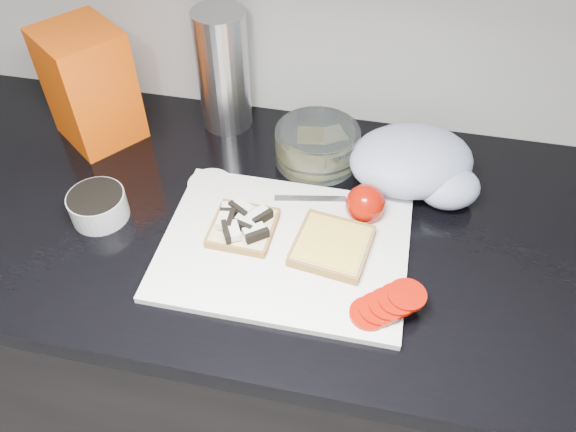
% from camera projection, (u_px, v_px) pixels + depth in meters
% --- Properties ---
extents(base_cabinet, '(3.50, 0.60, 0.86)m').
position_uv_depth(base_cabinet, '(268.00, 349.00, 1.33)').
color(base_cabinet, black).
rests_on(base_cabinet, ground).
extents(countertop, '(3.50, 0.64, 0.04)m').
position_uv_depth(countertop, '(261.00, 219.00, 1.00)').
color(countertop, black).
rests_on(countertop, base_cabinet).
extents(cutting_board, '(0.40, 0.30, 0.01)m').
position_uv_depth(cutting_board, '(284.00, 247.00, 0.92)').
color(cutting_board, white).
rests_on(cutting_board, countertop).
extents(bread_left, '(0.11, 0.11, 0.03)m').
position_uv_depth(bread_left, '(243.00, 226.00, 0.93)').
color(bread_left, beige).
rests_on(bread_left, cutting_board).
extents(bread_right, '(0.14, 0.14, 0.02)m').
position_uv_depth(bread_right, '(332.00, 246.00, 0.90)').
color(bread_right, beige).
rests_on(bread_right, cutting_board).
extents(tomato_slices, '(0.12, 0.10, 0.02)m').
position_uv_depth(tomato_slices, '(388.00, 304.00, 0.82)').
color(tomato_slices, '#930E03').
rests_on(tomato_slices, cutting_board).
extents(knife, '(0.19, 0.05, 0.01)m').
position_uv_depth(knife, '(341.00, 198.00, 0.99)').
color(knife, '#B4B4B9').
rests_on(knife, cutting_board).
extents(seed_tub, '(0.10, 0.10, 0.05)m').
position_uv_depth(seed_tub, '(98.00, 205.00, 0.96)').
color(seed_tub, '#AAB0B0').
rests_on(seed_tub, countertop).
extents(tub_lid, '(0.09, 0.09, 0.01)m').
position_uv_depth(tub_lid, '(210.00, 184.00, 1.03)').
color(tub_lid, white).
rests_on(tub_lid, countertop).
extents(glass_bowl, '(0.16, 0.16, 0.07)m').
position_uv_depth(glass_bowl, '(317.00, 146.00, 1.06)').
color(glass_bowl, silver).
rests_on(glass_bowl, countertop).
extents(bread_bag, '(0.19, 0.19, 0.22)m').
position_uv_depth(bread_bag, '(90.00, 86.00, 1.06)').
color(bread_bag, '#E84603').
rests_on(bread_bag, countertop).
extents(steel_canister, '(0.10, 0.10, 0.24)m').
position_uv_depth(steel_canister, '(223.00, 71.00, 1.08)').
color(steel_canister, '#A9A9AE').
rests_on(steel_canister, countertop).
extents(grocery_bag, '(0.27, 0.24, 0.10)m').
position_uv_depth(grocery_bag, '(416.00, 164.00, 1.00)').
color(grocery_bag, silver).
rests_on(grocery_bag, countertop).
extents(whole_tomatoes, '(0.07, 0.07, 0.07)m').
position_uv_depth(whole_tomatoes, '(366.00, 204.00, 0.95)').
color(whole_tomatoes, '#930E03').
rests_on(whole_tomatoes, countertop).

